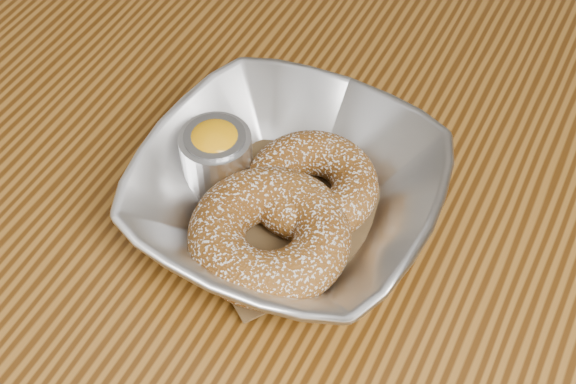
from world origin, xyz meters
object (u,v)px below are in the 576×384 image
at_px(donut_front, 270,236).
at_px(ramekin, 216,156).
at_px(table, 335,248).
at_px(donut_back, 312,185).
at_px(serving_bowl, 288,194).

bearing_deg(donut_front, ramekin, 147.74).
relative_size(table, donut_front, 10.36).
xyz_separation_m(donut_back, donut_front, (-0.01, -0.06, 0.00)).
bearing_deg(donut_back, table, 79.31).
height_order(table, donut_front, donut_front).
relative_size(table, donut_back, 12.08).
xyz_separation_m(donut_back, ramekin, (-0.07, -0.01, 0.01)).
distance_m(table, donut_back, 0.13).
bearing_deg(donut_back, donut_front, -95.32).
bearing_deg(serving_bowl, donut_front, -80.90).
height_order(serving_bowl, donut_front, serving_bowl).
relative_size(donut_back, donut_front, 0.86).
xyz_separation_m(table, serving_bowl, (-0.02, -0.05, 0.13)).
bearing_deg(donut_front, donut_back, 84.68).
bearing_deg(ramekin, donut_back, 10.84).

